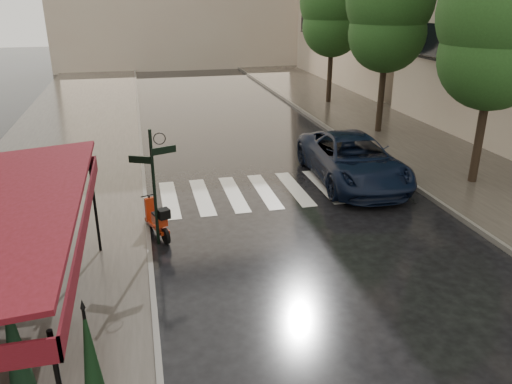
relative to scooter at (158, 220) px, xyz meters
name	(u,v)px	position (x,y,z in m)	size (l,w,h in m)	color
ground	(223,301)	(1.17, -3.44, -0.47)	(120.00, 120.00, 0.00)	black
sidewalk_near	(66,152)	(-3.33, 8.56, -0.41)	(6.00, 60.00, 0.12)	#38332D
sidewalk_far	(392,131)	(11.42, 8.56, -0.41)	(5.50, 60.00, 0.12)	#38332D
curb_near	(141,147)	(-0.28, 8.56, -0.40)	(0.12, 60.00, 0.16)	#595651
curb_far	(337,134)	(8.62, 8.56, -0.40)	(0.12, 60.00, 0.16)	#595651
crosswalk	(280,190)	(4.15, 2.56, -0.47)	(7.85, 3.20, 0.01)	silver
signpost	(154,179)	(-0.02, -0.44, 1.36)	(1.17, 0.29, 3.10)	black
tree_near	(499,22)	(10.77, 1.56, 4.85)	(3.80, 3.80, 7.99)	black
tree_mid	(389,7)	(10.67, 8.56, 5.12)	(3.80, 3.80, 8.34)	black
tree_far	(333,7)	(10.87, 15.56, 4.98)	(3.80, 3.80, 8.16)	black
scooter	(158,220)	(0.00, 0.00, 0.00)	(0.73, 1.49, 1.02)	black
parked_car	(352,159)	(6.83, 2.82, 0.33)	(2.66, 5.76, 1.60)	black
parasol_front	(94,383)	(-1.08, -7.10, 1.04)	(0.47, 0.47, 2.60)	black
parasol_back	(14,344)	(-2.33, -5.76, 0.84)	(0.41, 0.41, 2.21)	black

